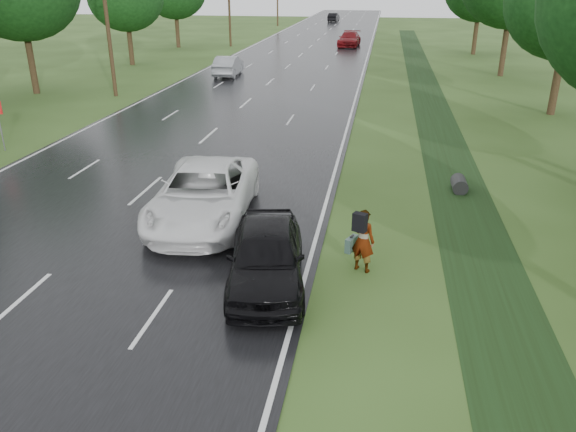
{
  "coord_description": "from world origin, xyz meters",
  "views": [
    {
      "loc": [
        8.45,
        -10.43,
        7.33
      ],
      "look_at": [
        6.11,
        3.55,
        1.3
      ],
      "focal_mm": 35.0,
      "sensor_mm": 36.0,
      "label": 1
    }
  ],
  "objects_px": {
    "dark_sedan": "(266,255)",
    "white_pickup": "(204,194)",
    "pedestrian": "(362,240)",
    "silver_sedan": "(228,66)"
  },
  "relations": [
    {
      "from": "white_pickup",
      "to": "dark_sedan",
      "type": "distance_m",
      "value": 4.71
    },
    {
      "from": "pedestrian",
      "to": "dark_sedan",
      "type": "xyz_separation_m",
      "value": [
        -2.36,
        -1.18,
        -0.07
      ]
    },
    {
      "from": "white_pickup",
      "to": "dark_sedan",
      "type": "bearing_deg",
      "value": -59.08
    },
    {
      "from": "pedestrian",
      "to": "silver_sedan",
      "type": "relative_size",
      "value": 0.38
    },
    {
      "from": "pedestrian",
      "to": "white_pickup",
      "type": "height_order",
      "value": "white_pickup"
    },
    {
      "from": "white_pickup",
      "to": "silver_sedan",
      "type": "height_order",
      "value": "white_pickup"
    },
    {
      "from": "dark_sedan",
      "to": "white_pickup",
      "type": "bearing_deg",
      "value": 117.03
    },
    {
      "from": "pedestrian",
      "to": "silver_sedan",
      "type": "bearing_deg",
      "value": -45.21
    },
    {
      "from": "dark_sedan",
      "to": "silver_sedan",
      "type": "distance_m",
      "value": 33.6
    },
    {
      "from": "white_pickup",
      "to": "silver_sedan",
      "type": "bearing_deg",
      "value": 97.77
    }
  ]
}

